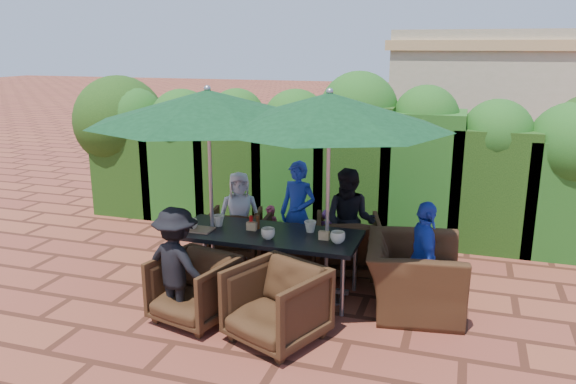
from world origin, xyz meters
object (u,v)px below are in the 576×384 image
(dining_table, at_px, (267,239))
(chair_near_right, at_px, (276,301))
(umbrella_left, at_px, (208,107))
(umbrella_right, at_px, (329,111))
(chair_near_left, at_px, (194,286))
(chair_far_left, at_px, (235,230))
(chair_far_right, at_px, (347,242))
(chair_far_mid, at_px, (292,239))
(chair_end_right, at_px, (414,265))

(dining_table, xyz_separation_m, chair_near_right, (0.48, -1.07, -0.25))
(umbrella_left, distance_m, umbrella_right, 1.44)
(umbrella_left, height_order, chair_near_left, umbrella_left)
(chair_far_left, bearing_deg, chair_far_right, 163.16)
(chair_near_left, bearing_deg, umbrella_right, 51.48)
(chair_far_mid, relative_size, chair_far_right, 0.93)
(chair_near_left, height_order, chair_end_right, chair_end_right)
(dining_table, xyz_separation_m, umbrella_right, (0.73, 0.01, 1.54))
(dining_table, relative_size, chair_near_right, 2.57)
(umbrella_right, relative_size, chair_far_right, 3.21)
(chair_far_left, bearing_deg, chair_near_right, 111.33)
(umbrella_right, xyz_separation_m, chair_far_mid, (-0.68, 0.82, -1.82))
(dining_table, height_order, umbrella_left, umbrella_left)
(umbrella_right, bearing_deg, umbrella_left, -179.04)
(chair_far_right, relative_size, chair_near_left, 1.05)
(dining_table, distance_m, umbrella_right, 1.70)
(dining_table, xyz_separation_m, chair_far_left, (-0.87, 1.06, -0.32))
(umbrella_right, distance_m, chair_far_left, 2.67)
(dining_table, distance_m, chair_end_right, 1.73)
(dining_table, relative_size, chair_end_right, 1.84)
(chair_far_mid, bearing_deg, umbrella_left, 41.68)
(dining_table, bearing_deg, chair_far_left, 129.35)
(umbrella_left, xyz_separation_m, chair_end_right, (2.43, 0.10, -1.69))
(chair_far_left, bearing_deg, chair_end_right, 148.26)
(umbrella_left, relative_size, chair_end_right, 2.34)
(chair_far_right, height_order, chair_near_left, chair_far_right)
(chair_near_left, distance_m, chair_near_right, 1.00)
(chair_far_right, bearing_deg, chair_far_mid, -9.44)
(chair_far_left, height_order, chair_far_mid, chair_far_mid)
(dining_table, height_order, chair_far_left, dining_table)
(chair_far_mid, xyz_separation_m, chair_near_right, (0.43, -1.90, 0.04))
(chair_far_right, height_order, chair_near_right, chair_near_right)
(umbrella_right, bearing_deg, chair_far_mid, 129.72)
(chair_far_mid, bearing_deg, dining_table, 80.15)
(chair_far_left, distance_m, chair_far_right, 1.67)
(chair_far_left, height_order, chair_near_right, chair_near_right)
(umbrella_left, relative_size, chair_near_left, 3.52)
(umbrella_right, relative_size, chair_far_left, 3.76)
(chair_far_left, bearing_deg, dining_table, 118.21)
(umbrella_right, height_order, chair_far_left, umbrella_right)
(chair_far_mid, height_order, chair_far_right, chair_far_right)
(chair_far_mid, relative_size, chair_near_left, 0.98)
(dining_table, relative_size, chair_far_left, 3.10)
(umbrella_left, height_order, chair_end_right, umbrella_left)
(umbrella_right, height_order, chair_near_left, umbrella_right)
(dining_table, bearing_deg, chair_far_right, 48.52)
(umbrella_left, distance_m, chair_near_right, 2.39)
(dining_table, bearing_deg, chair_near_right, -65.58)
(chair_near_right, bearing_deg, dining_table, 137.83)
(umbrella_left, height_order, chair_far_right, umbrella_left)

